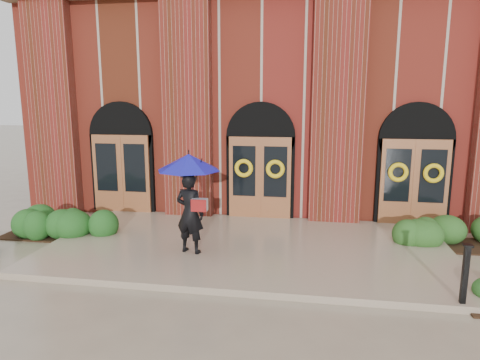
% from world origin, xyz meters
% --- Properties ---
extents(ground, '(90.00, 90.00, 0.00)m').
position_xyz_m(ground, '(0.00, 0.00, 0.00)').
color(ground, gray).
rests_on(ground, ground).
extents(landing, '(10.00, 5.30, 0.15)m').
position_xyz_m(landing, '(0.00, 0.15, 0.07)').
color(landing, gray).
rests_on(landing, ground).
extents(church_building, '(16.20, 12.53, 7.00)m').
position_xyz_m(church_building, '(0.00, 8.78, 3.50)').
color(church_building, maroon).
rests_on(church_building, ground).
extents(man_with_umbrella, '(1.80, 1.80, 2.38)m').
position_xyz_m(man_with_umbrella, '(-1.27, -0.62, 1.82)').
color(man_with_umbrella, black).
rests_on(man_with_umbrella, landing).
extents(metal_post, '(0.15, 0.15, 1.11)m').
position_xyz_m(metal_post, '(4.30, -2.35, 0.73)').
color(metal_post, black).
rests_on(metal_post, landing).
extents(hedge_wall_left, '(2.99, 1.20, 0.77)m').
position_xyz_m(hedge_wall_left, '(-5.30, 0.50, 0.38)').
color(hedge_wall_left, '#1C4B19').
rests_on(hedge_wall_left, ground).
extents(hedge_wall_right, '(2.78, 1.11, 0.71)m').
position_xyz_m(hedge_wall_right, '(5.20, 1.29, 0.36)').
color(hedge_wall_right, '#254E1B').
rests_on(hedge_wall_right, ground).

